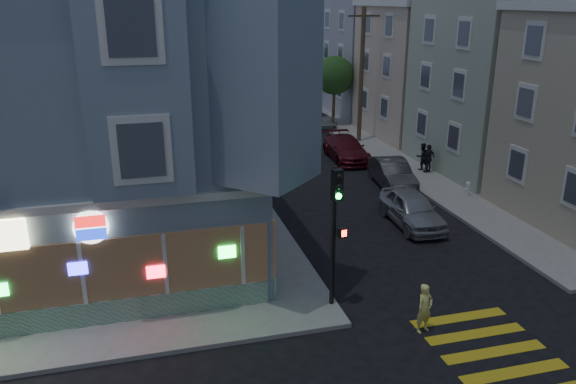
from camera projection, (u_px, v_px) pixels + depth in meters
name	position (u px, v px, depth m)	size (l,w,h in m)	color
sidewalk_ne	(503.00, 135.00, 41.34)	(24.00, 42.00, 0.15)	gray
corner_building	(51.00, 104.00, 21.43)	(14.60, 14.60, 11.40)	gray
row_house_b	(535.00, 76.00, 32.36)	(12.00, 8.60, 10.50)	#A1AD96
row_house_c	(452.00, 71.00, 40.83)	(12.00, 8.60, 9.00)	#C2AE96
row_house_d	(399.00, 50.00, 48.80)	(12.00, 8.60, 10.50)	gray
utility_pole	(361.00, 74.00, 38.04)	(2.20, 0.30, 9.00)	#4C3826
street_tree_near	(334.00, 75.00, 43.85)	(3.00, 3.00, 5.30)	#4C3826
street_tree_far	(305.00, 65.00, 51.15)	(3.00, 3.00, 5.30)	#4C3826
running_child	(425.00, 308.00, 16.90)	(0.57, 0.38, 1.57)	#E7EB78
pedestrian_a	(422.00, 156.00, 32.61)	(0.76, 0.59, 1.57)	black
pedestrian_b	(429.00, 158.00, 32.08)	(0.96, 0.40, 1.63)	black
parked_car_a	(412.00, 209.00, 24.98)	(1.78, 4.43, 1.51)	#A3A5AB
parked_car_b	(392.00, 173.00, 30.09)	(1.56, 4.47, 1.47)	#37393C
parked_car_c	(346.00, 149.00, 35.14)	(2.03, 5.00, 1.45)	maroon
parked_car_d	(316.00, 118.00, 44.45)	(2.16, 4.68, 1.30)	#ADB3B8
traffic_signal	(336.00, 215.00, 17.29)	(0.58, 0.52, 4.67)	black
fire_hydrant	(468.00, 188.00, 28.43)	(0.42, 0.24, 0.72)	white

